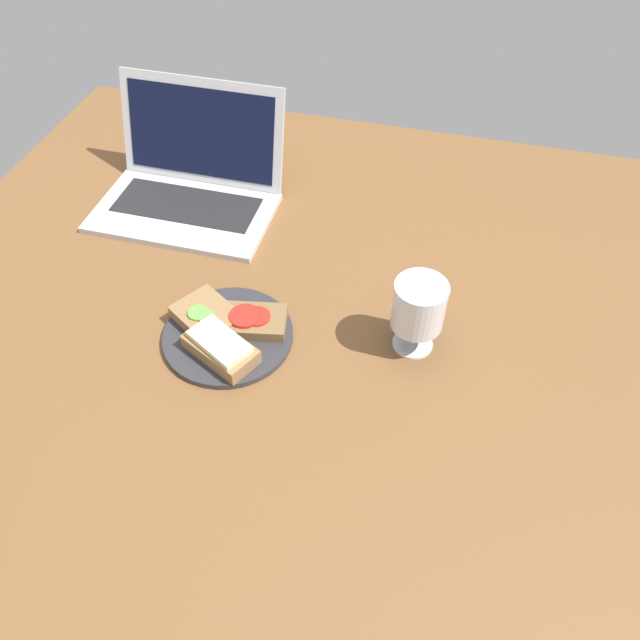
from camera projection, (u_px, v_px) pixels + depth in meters
wooden_table at (281, 350)px, 101.22cm from camera, size 140.00×140.00×3.00cm
plate at (228, 335)px, 100.58cm from camera, size 21.01×21.01×1.07cm
sandwich_with_cheese at (221, 347)px, 96.00cm from camera, size 13.19×10.69×3.56cm
sandwich_with_tomato at (253, 320)px, 100.53cm from camera, size 11.74×8.82×2.50cm
sandwich_with_cucumber at (207, 316)px, 101.05cm from camera, size 12.91×12.20×2.68cm
wine_glass at (419, 308)px, 93.71cm from camera, size 8.13×8.13×13.06cm
laptop at (191, 179)px, 122.28cm from camera, size 34.24×26.63×20.64cm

